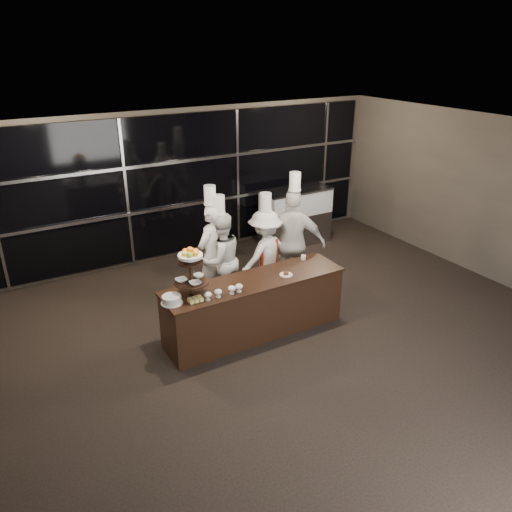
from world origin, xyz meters
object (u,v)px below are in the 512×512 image
display_case (296,214)px  chef_d (293,242)px  chef_a (212,254)px  display_stand (191,269)px  chef_b (221,259)px  buffet_counter (255,306)px  chef_c (265,254)px  layer_cake (172,300)px

display_case → chef_d: bearing=-125.6°
chef_a → display_stand: bearing=-126.1°
chef_b → chef_d: size_ratio=0.88×
buffet_counter → chef_b: bearing=91.1°
chef_a → chef_b: chef_a is taller
buffet_counter → chef_d: bearing=33.8°
buffet_counter → chef_d: 1.60m
buffet_counter → chef_c: 1.29m
display_stand → buffet_counter: bearing=0.0°
display_stand → display_case: bearing=37.3°
display_stand → chef_a: 1.54m
display_stand → layer_cake: size_ratio=2.48×
display_stand → display_case: size_ratio=0.49×
display_case → display_stand: bearing=-142.7°
buffet_counter → display_stand: size_ratio=3.81×
chef_d → layer_cake: bearing=-160.9°
layer_cake → display_case: bearing=35.5°
display_case → chef_a: size_ratio=0.73×
buffet_counter → display_stand: bearing=-180.0°
buffet_counter → chef_c: chef_c is taller
chef_b → chef_c: 0.80m
chef_d → display_case: bearing=54.4°
chef_a → buffet_counter: bearing=-84.0°
layer_cake → chef_c: (2.10, 1.02, -0.16)m
buffet_counter → chef_d: (1.26, 0.85, 0.50)m
display_case → chef_c: chef_c is taller
layer_cake → display_case: display_case is taller
chef_a → chef_b: size_ratio=1.08×
display_case → layer_cake: bearing=-144.5°
layer_cake → chef_a: 1.73m
chef_a → chef_c: 0.93m
chef_a → chef_d: size_ratio=0.95×
chef_b → chef_c: size_ratio=1.02×
buffet_counter → display_stand: 1.33m
chef_a → chef_d: (1.39, -0.35, 0.05)m
chef_a → layer_cake: bearing=-133.9°
chef_a → chef_c: (0.90, -0.23, -0.11)m
chef_b → chef_d: 1.31m
buffet_counter → display_stand: display_stand is taller
chef_b → chef_c: (0.79, -0.13, -0.03)m
layer_cake → chef_b: size_ratio=0.15×
buffet_counter → layer_cake: (-1.33, -0.05, 0.51)m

